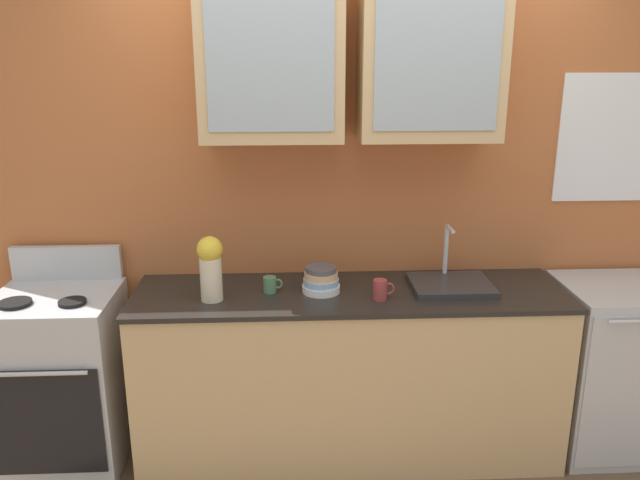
% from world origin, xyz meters
% --- Properties ---
extents(ground_plane, '(10.00, 10.00, 0.00)m').
position_xyz_m(ground_plane, '(0.00, 0.00, 0.00)').
color(ground_plane, brown).
extents(back_wall_unit, '(4.02, 0.44, 2.55)m').
position_xyz_m(back_wall_unit, '(0.01, 0.29, 1.48)').
color(back_wall_unit, '#B76638').
rests_on(back_wall_unit, ground_plane).
extents(counter, '(2.16, 0.59, 0.91)m').
position_xyz_m(counter, '(0.00, 0.00, 0.46)').
color(counter, tan).
rests_on(counter, ground_plane).
extents(stove_range, '(0.59, 0.58, 1.09)m').
position_xyz_m(stove_range, '(-1.46, -0.00, 0.46)').
color(stove_range, silver).
rests_on(stove_range, ground_plane).
extents(sink_faucet, '(0.40, 0.34, 0.30)m').
position_xyz_m(sink_faucet, '(0.51, 0.03, 0.93)').
color(sink_faucet, '#2D2D30').
rests_on(sink_faucet, counter).
extents(bowl_stack, '(0.19, 0.19, 0.13)m').
position_xyz_m(bowl_stack, '(-0.15, -0.00, 0.97)').
color(bowl_stack, white).
rests_on(bowl_stack, counter).
extents(vase, '(0.12, 0.12, 0.32)m').
position_xyz_m(vase, '(-0.67, -0.08, 1.08)').
color(vase, beige).
rests_on(vase, counter).
extents(cup_near_sink, '(0.10, 0.07, 0.10)m').
position_xyz_m(cup_near_sink, '(0.13, -0.12, 0.96)').
color(cup_near_sink, '#993838').
rests_on(cup_near_sink, counter).
extents(cup_near_bowls, '(0.10, 0.06, 0.08)m').
position_xyz_m(cup_near_bowls, '(-0.40, 0.01, 0.95)').
color(cup_near_bowls, '#4C7F59').
rests_on(cup_near_bowls, counter).
extents(dishwasher, '(0.60, 0.58, 0.91)m').
position_xyz_m(dishwasher, '(1.40, -0.00, 0.45)').
color(dishwasher, silver).
rests_on(dishwasher, ground_plane).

